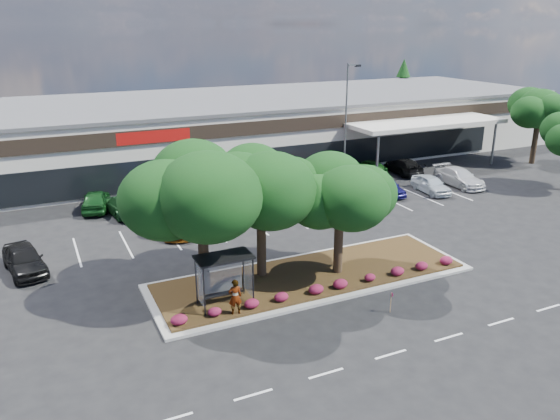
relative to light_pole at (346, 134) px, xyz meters
name	(u,v)px	position (x,y,z in m)	size (l,w,h in m)	color
ground	(383,302)	(-9.09, -18.65, -4.66)	(160.00, 160.00, 0.00)	black
retail_store	(192,130)	(-9.03, 15.26, -1.51)	(80.40, 25.20, 6.25)	beige
landscape_island	(311,276)	(-11.09, -14.65, -4.54)	(18.00, 6.00, 0.26)	#A5A4A0
lane_markings	(291,235)	(-9.23, -8.22, -4.66)	(33.12, 20.06, 0.01)	silver
shrub_row	(330,286)	(-11.09, -16.75, -4.15)	(17.00, 0.80, 0.50)	maroon
bus_shelter	(223,265)	(-16.59, -15.70, -2.36)	(2.75, 1.55, 2.59)	black
island_tree_west	(202,221)	(-17.09, -14.15, -0.46)	(7.20, 7.20, 7.89)	black
island_tree_mid	(261,212)	(-13.59, -13.45, -0.74)	(6.60, 6.60, 7.32)	black
island_tree_east	(339,217)	(-9.59, -14.95, -1.15)	(5.80, 5.80, 6.50)	black
tree_east_far	(537,126)	(21.91, -0.65, -0.85)	(6.40, 6.40, 7.62)	black
conifer_north_east	(402,91)	(24.91, 25.35, -0.16)	(3.96, 3.96, 9.00)	black
person_waiting	(235,297)	(-16.47, -16.95, -3.51)	(0.65, 0.43, 1.80)	#594C47
light_pole	(346,134)	(0.00, 0.00, 0.00)	(1.43, 0.67, 10.48)	#A5A4A0
survey_stake	(391,300)	(-9.35, -19.65, -3.98)	(0.08, 0.14, 1.06)	#A57C56
car_0	(24,259)	(-25.54, -6.96, -3.88)	(1.86, 4.62, 1.58)	black
car_1	(180,223)	(-15.79, -4.54, -3.99)	(1.89, 4.66, 1.35)	brown
car_2	(163,217)	(-16.66, -3.13, -3.90)	(1.63, 4.66, 1.54)	navy
car_4	(331,206)	(-4.88, -6.06, -3.83)	(1.76, 5.05, 1.66)	#722907
car_5	(338,202)	(-4.00, -5.52, -3.81)	(2.82, 6.12, 1.70)	silver
car_6	(387,186)	(2.11, -3.30, -3.97)	(1.65, 4.09, 1.39)	#14125B
car_7	(431,184)	(5.78, -4.39, -3.94)	(1.70, 4.24, 1.44)	silver
car_8	(459,177)	(9.40, -3.78, -3.91)	(2.11, 5.18, 1.50)	silver
car_9	(123,205)	(-18.69, 0.91, -3.93)	(2.07, 5.09, 1.48)	#1F5326
car_10	(96,200)	(-20.37, 2.80, -3.88)	(1.85, 4.60, 1.57)	#124618
car_11	(188,187)	(-13.02, 3.34, -3.91)	(1.60, 4.59, 1.51)	#1D5518
car_12	(213,189)	(-11.46, 1.55, -3.81)	(1.80, 5.18, 1.71)	#4E4D53
car_13	(279,182)	(-5.46, 1.66, -3.96)	(2.34, 5.07, 1.41)	#1F541D
car_14	(352,182)	(0.24, -0.83, -3.96)	(1.67, 4.15, 1.41)	silver
car_15	(334,173)	(0.32, 2.44, -3.98)	(2.27, 4.93, 1.37)	maroon
car_16	(370,166)	(4.71, 3.10, -3.98)	(1.62, 4.02, 1.37)	#175218
car_17	(404,166)	(7.51, 1.63, -3.95)	(2.00, 4.93, 1.43)	black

